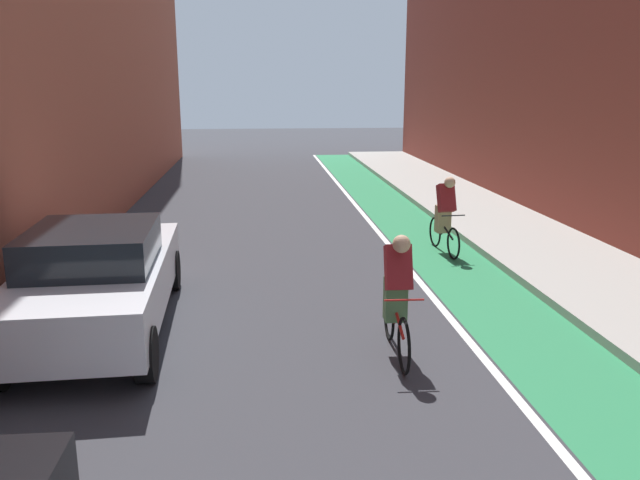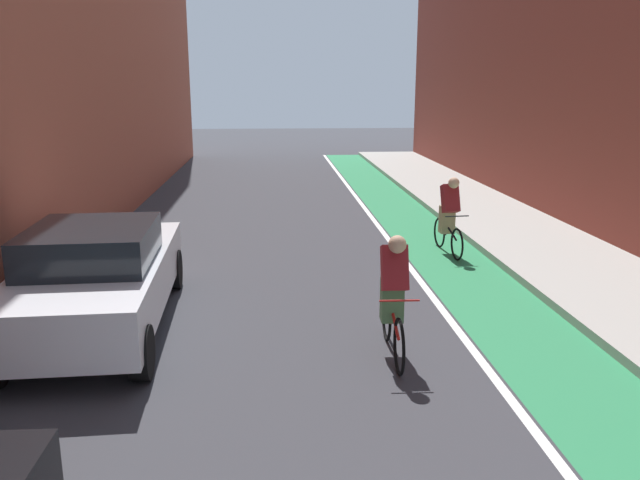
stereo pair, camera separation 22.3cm
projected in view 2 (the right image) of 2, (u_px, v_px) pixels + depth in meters
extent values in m
plane|color=#38383D|center=(295.00, 274.00, 11.66)|extent=(79.63, 79.63, 0.00)
cube|color=#2D8451|center=(433.00, 244.00, 13.83)|extent=(1.60, 36.20, 0.00)
cube|color=white|center=(393.00, 245.00, 13.76)|extent=(0.12, 36.20, 0.00)
cube|color=#A8A59E|center=(530.00, 239.00, 13.97)|extent=(2.75, 36.20, 0.14)
cube|color=brown|center=(616.00, 51.00, 15.12)|extent=(2.40, 32.20, 8.33)
cube|color=silver|center=(99.00, 282.00, 8.91)|extent=(1.99, 4.64, 0.70)
cube|color=black|center=(92.00, 247.00, 8.55)|extent=(1.67, 1.98, 0.55)
cylinder|color=black|center=(73.00, 272.00, 10.58)|extent=(0.24, 0.67, 0.66)
cylinder|color=black|center=(174.00, 269.00, 10.76)|extent=(0.24, 0.67, 0.66)
cylinder|color=black|center=(142.00, 353.00, 7.41)|extent=(0.24, 0.67, 0.66)
torus|color=black|center=(399.00, 347.00, 7.55)|extent=(0.06, 0.69, 0.69)
torus|color=black|center=(387.00, 315.00, 8.57)|extent=(0.06, 0.69, 0.69)
cylinder|color=red|center=(393.00, 314.00, 8.00)|extent=(0.07, 0.96, 0.33)
cylinder|color=red|center=(391.00, 303.00, 8.16)|extent=(0.04, 0.12, 0.55)
cylinder|color=red|center=(399.00, 301.00, 7.49)|extent=(0.48, 0.04, 0.02)
cube|color=#4C7247|center=(392.00, 300.00, 8.07)|extent=(0.29, 0.25, 0.56)
cube|color=maroon|center=(395.00, 268.00, 7.84)|extent=(0.33, 0.41, 0.60)
sphere|color=tan|center=(397.00, 244.00, 7.60)|extent=(0.22, 0.22, 0.22)
torus|color=black|center=(457.00, 244.00, 12.48)|extent=(0.09, 0.64, 0.64)
torus|color=black|center=(439.00, 232.00, 13.49)|extent=(0.09, 0.64, 0.64)
cylinder|color=black|center=(448.00, 228.00, 12.93)|extent=(0.11, 0.96, 0.33)
cylinder|color=black|center=(445.00, 222.00, 13.09)|extent=(0.04, 0.12, 0.55)
cylinder|color=black|center=(457.00, 216.00, 12.42)|extent=(0.48, 0.06, 0.02)
cube|color=tan|center=(447.00, 219.00, 13.00)|extent=(0.30, 0.26, 0.56)
cube|color=maroon|center=(450.00, 198.00, 12.76)|extent=(0.35, 0.42, 0.60)
sphere|color=tan|center=(454.00, 183.00, 12.53)|extent=(0.22, 0.22, 0.22)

